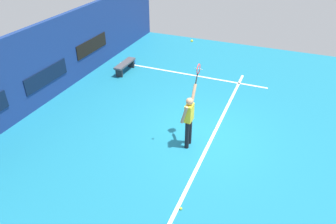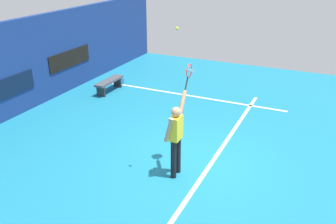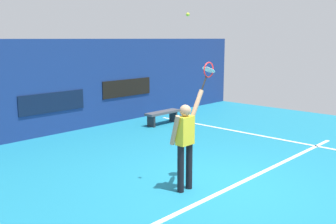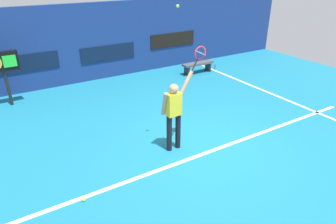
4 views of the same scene
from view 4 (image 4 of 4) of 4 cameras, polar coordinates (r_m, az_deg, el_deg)
ground_plane at (r=7.73m, az=6.54°, el=-6.36°), size 18.00×18.00×0.00m
back_wall at (r=12.39m, az=-11.50°, el=12.89°), size 18.00×0.20×2.90m
sponsor_banner_center at (r=12.38m, az=-11.11°, el=10.78°), size 2.20×0.03×0.60m
sponsor_banner_portside at (r=11.71m, az=-25.02°, el=8.28°), size 2.20×0.03×0.60m
sponsor_banner_starboard at (r=13.65m, az=0.92°, el=13.34°), size 2.20×0.03×0.60m
court_baseline at (r=7.54m, az=7.90°, el=-7.31°), size 10.00×0.10×0.01m
court_sideline at (r=11.67m, az=16.92°, el=4.06°), size 0.10×7.00×0.01m
tennis_player at (r=7.12m, az=1.11°, el=0.11°), size 0.77×0.31×1.94m
tennis_racket at (r=7.04m, az=5.96°, el=10.67°), size 0.45×0.27×0.61m
tennis_ball at (r=6.55m, az=1.81°, el=19.18°), size 0.07×0.07×0.07m
scoreboard_clock at (r=10.73m, az=-28.56°, el=7.87°), size 0.96×0.20×1.75m
court_bench at (r=12.94m, az=5.61°, el=8.70°), size 1.40×0.36×0.45m
water_bottle at (r=13.57m, az=8.83°, el=8.36°), size 0.07×0.07×0.24m
spare_ball at (r=6.28m, az=-15.48°, el=-15.53°), size 0.07×0.07×0.07m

